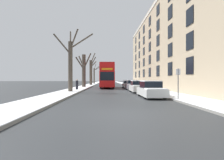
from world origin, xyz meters
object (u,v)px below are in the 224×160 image
object	(u,v)px
bare_tree_left_2	(91,71)
oncoming_van	(103,80)
bare_tree_left_1	(84,70)
pedestrian_left_sidewalk	(77,84)
double_decker_bus	(107,75)
parked_car_1	(138,87)
street_sign_post	(178,82)
bare_tree_left_3	(95,75)
parked_car_3	(128,85)
bare_tree_left_0	(71,62)
parked_car_2	(132,85)
parked_car_0	(151,90)

from	to	relation	value
bare_tree_left_2	oncoming_van	world-z (taller)	bare_tree_left_2
bare_tree_left_1	bare_tree_left_2	bearing A→B (deg)	88.66
bare_tree_left_1	pedestrian_left_sidewalk	xyz separation A→B (m)	(0.21, -8.87, -2.57)
bare_tree_left_2	double_decker_bus	size ratio (longest dim) A/B	0.82
bare_tree_left_1	parked_car_1	world-z (taller)	bare_tree_left_1
oncoming_van	street_sign_post	xyz separation A→B (m)	(6.43, -41.43, 0.10)
bare_tree_left_3	double_decker_bus	bearing A→B (deg)	-81.07
oncoming_van	parked_car_3	bearing A→B (deg)	-77.14
bare_tree_left_2	bare_tree_left_3	distance (m)	13.20
parked_car_3	double_decker_bus	bearing A→B (deg)	165.10
parked_car_1	parked_car_3	distance (m)	10.60
bare_tree_left_0	bare_tree_left_3	size ratio (longest dim) A/B	1.11
bare_tree_left_1	bare_tree_left_3	size ratio (longest dim) A/B	0.97
bare_tree_left_2	parked_car_1	xyz separation A→B (m)	(8.02, -25.42, -3.11)
bare_tree_left_1	double_decker_bus	xyz separation A→B (m)	(4.51, -1.03, -0.98)
oncoming_van	pedestrian_left_sidewalk	xyz separation A→B (m)	(-3.04, -29.02, -0.39)
bare_tree_left_1	parked_car_3	xyz separation A→B (m)	(8.32, -2.05, -2.80)
bare_tree_left_0	parked_car_2	size ratio (longest dim) A/B	1.92
bare_tree_left_3	double_decker_bus	distance (m)	27.34
bare_tree_left_3	parked_car_1	bearing A→B (deg)	-78.22
parked_car_1	pedestrian_left_sidewalk	bearing A→B (deg)	155.01
parked_car_2	parked_car_3	bearing A→B (deg)	90.00
parked_car_2	pedestrian_left_sidewalk	distance (m)	8.21
street_sign_post	parked_car_3	bearing A→B (deg)	94.04
parked_car_2	street_sign_post	size ratio (longest dim) A/B	1.70
double_decker_bus	street_sign_post	distance (m)	20.92
parked_car_3	oncoming_van	size ratio (longest dim) A/B	0.76
double_decker_bus	pedestrian_left_sidewalk	bearing A→B (deg)	-118.77
parked_car_3	pedestrian_left_sidewalk	xyz separation A→B (m)	(-8.11, -6.82, 0.24)
parked_car_0	double_decker_bus	bearing A→B (deg)	102.17
oncoming_van	street_sign_post	distance (m)	41.93
parked_car_0	oncoming_van	size ratio (longest dim) A/B	0.83
bare_tree_left_1	parked_car_0	distance (m)	20.65
double_decker_bus	parked_car_1	xyz separation A→B (m)	(3.81, -11.61, -1.80)
bare_tree_left_0	parked_car_0	bearing A→B (deg)	-35.87
bare_tree_left_3	street_sign_post	bearing A→B (deg)	-78.73
street_sign_post	parked_car_1	bearing A→B (deg)	98.95
bare_tree_left_3	bare_tree_left_2	bearing A→B (deg)	-89.87
street_sign_post	bare_tree_left_2	bearing A→B (deg)	105.40
bare_tree_left_2	parked_car_1	distance (m)	26.84
bare_tree_left_2	pedestrian_left_sidewalk	xyz separation A→B (m)	(-0.09, -21.64, -2.91)
pedestrian_left_sidewalk	street_sign_post	distance (m)	15.62
bare_tree_left_0	bare_tree_left_2	size ratio (longest dim) A/B	0.88
parked_car_0	parked_car_1	xyz separation A→B (m)	(-0.00, 6.05, -0.00)
bare_tree_left_0	parked_car_2	distance (m)	10.12
double_decker_bus	street_sign_post	size ratio (longest dim) A/B	4.52
parked_car_3	street_sign_post	xyz separation A→B (m)	(1.36, -19.23, 0.73)
bare_tree_left_1	pedestrian_left_sidewalk	world-z (taller)	bare_tree_left_1
bare_tree_left_2	parked_car_0	bearing A→B (deg)	-75.70
bare_tree_left_2	bare_tree_left_3	world-z (taller)	bare_tree_left_2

